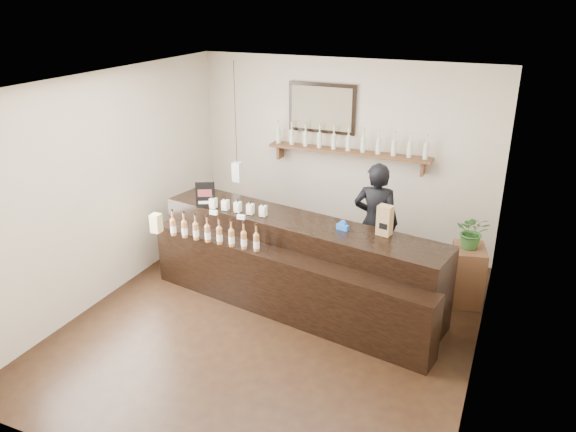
# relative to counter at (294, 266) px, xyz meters

# --- Properties ---
(ground) EXTENTS (5.00, 5.00, 0.00)m
(ground) POSITION_rel_counter_xyz_m (-0.01, -0.56, -0.49)
(ground) COLOR black
(ground) RESTS_ON ground
(room_shell) EXTENTS (5.00, 5.00, 5.00)m
(room_shell) POSITION_rel_counter_xyz_m (-0.01, -0.56, 1.21)
(room_shell) COLOR beige
(room_shell) RESTS_ON ground
(back_wall_decor) EXTENTS (2.66, 0.96, 1.69)m
(back_wall_decor) POSITION_rel_counter_xyz_m (-0.17, 1.81, 1.26)
(back_wall_decor) COLOR #58311E
(back_wall_decor) RESTS_ON ground
(counter) EXTENTS (3.82, 1.65, 1.23)m
(counter) POSITION_rel_counter_xyz_m (0.00, 0.00, 0.00)
(counter) COLOR black
(counter) RESTS_ON ground
(promo_sign) EXTENTS (0.23, 0.13, 0.34)m
(promo_sign) POSITION_rel_counter_xyz_m (-1.26, 0.07, 0.73)
(promo_sign) COLOR black
(promo_sign) RESTS_ON counter
(paper_bag) EXTENTS (0.18, 0.15, 0.35)m
(paper_bag) POSITION_rel_counter_xyz_m (1.07, 0.12, 0.74)
(paper_bag) COLOR #99704A
(paper_bag) RESTS_ON counter
(tape_dispenser) EXTENTS (0.15, 0.09, 0.12)m
(tape_dispenser) POSITION_rel_counter_xyz_m (0.59, 0.07, 0.60)
(tape_dispenser) COLOR blue
(tape_dispenser) RESTS_ON counter
(side_cabinet) EXTENTS (0.48, 0.58, 0.74)m
(side_cabinet) POSITION_rel_counter_xyz_m (1.99, 0.86, -0.12)
(side_cabinet) COLOR #58311E
(side_cabinet) RESTS_ON ground
(potted_plant) EXTENTS (0.42, 0.38, 0.43)m
(potted_plant) POSITION_rel_counter_xyz_m (1.99, 0.86, 0.46)
(potted_plant) COLOR #306227
(potted_plant) RESTS_ON side_cabinet
(shopkeeper) EXTENTS (0.71, 0.49, 1.85)m
(shopkeeper) POSITION_rel_counter_xyz_m (0.75, 0.99, 0.43)
(shopkeeper) COLOR black
(shopkeeper) RESTS_ON ground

